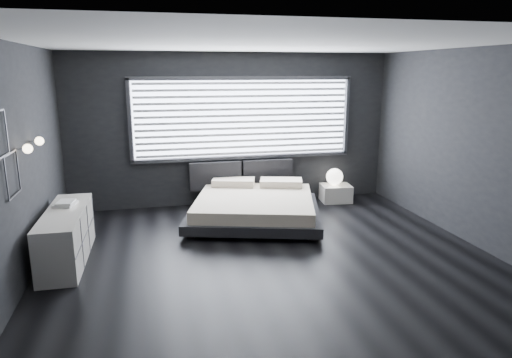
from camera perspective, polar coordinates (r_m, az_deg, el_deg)
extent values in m
plane|color=black|center=(6.28, 1.79, -9.78)|extent=(6.00, 6.00, 0.00)
plane|color=silver|center=(5.78, 2.00, 16.64)|extent=(6.00, 6.00, 0.00)
cube|color=black|center=(8.53, -2.92, 6.17)|extent=(6.00, 0.04, 2.80)
cube|color=black|center=(3.38, 14.09, -5.58)|extent=(6.00, 0.04, 2.80)
cube|color=black|center=(5.87, -27.69, 1.32)|extent=(0.04, 5.50, 2.80)
cube|color=black|center=(7.25, 25.51, 3.58)|extent=(0.04, 5.50, 2.80)
cube|color=white|center=(8.52, -1.58, 7.60)|extent=(4.00, 0.02, 1.38)
cube|color=#47474C|center=(8.33, -15.52, 6.98)|extent=(0.06, 0.08, 1.48)
cube|color=#47474C|center=(9.12, 11.23, 7.73)|extent=(0.06, 0.08, 1.48)
cube|color=#47474C|center=(8.45, -1.57, 12.51)|extent=(4.14, 0.08, 0.06)
cube|color=#47474C|center=(8.60, -1.51, 2.73)|extent=(4.14, 0.08, 0.06)
cube|color=silver|center=(8.46, -1.49, 7.56)|extent=(3.94, 0.03, 1.32)
cube|color=black|center=(8.51, -5.10, 0.44)|extent=(0.96, 0.16, 0.52)
cube|color=black|center=(8.70, 1.43, 0.78)|extent=(0.96, 0.16, 0.52)
cylinder|color=silver|center=(5.88, -27.31, 3.36)|extent=(0.10, 0.02, 0.02)
sphere|color=#FFE5B7|center=(5.86, -26.65, 3.40)|extent=(0.11, 0.11, 0.11)
cylinder|color=silver|center=(6.45, -26.07, 4.26)|extent=(0.10, 0.02, 0.02)
sphere|color=#FFE5B7|center=(6.44, -25.46, 4.31)|extent=(0.11, 0.11, 0.11)
cube|color=#47474C|center=(5.31, -29.10, 2.44)|extent=(0.01, 0.46, 0.02)
cube|color=#47474C|center=(5.49, -28.74, 5.24)|extent=(0.01, 0.02, 0.46)
cube|color=#47474C|center=(5.55, -28.41, 2.82)|extent=(0.01, 0.46, 0.02)
cube|color=#47474C|center=(5.64, -27.90, -1.77)|extent=(0.01, 0.46, 0.02)
cube|color=#47474C|center=(5.80, -27.59, 1.00)|extent=(0.01, 0.02, 0.46)
cube|color=#47474C|center=(5.37, -28.76, -0.03)|extent=(0.01, 0.02, 0.46)
cube|color=black|center=(7.05, -8.10, -6.92)|extent=(0.14, 0.14, 0.08)
cube|color=black|center=(6.94, 7.06, -7.25)|extent=(0.14, 0.14, 0.08)
cube|color=black|center=(8.59, -5.96, -3.13)|extent=(0.14, 0.14, 0.08)
cube|color=black|center=(8.49, 6.38, -3.33)|extent=(0.14, 0.14, 0.08)
cube|color=black|center=(7.67, -0.17, -4.18)|extent=(2.61, 2.55, 0.15)
cube|color=beige|center=(7.62, -0.17, -2.93)|extent=(2.35, 2.35, 0.19)
cube|color=beige|center=(8.34, -2.84, -0.37)|extent=(0.84, 0.60, 0.13)
cube|color=beige|center=(8.29, 3.15, -0.46)|extent=(0.84, 0.60, 0.13)
cube|color=silver|center=(8.95, 9.93, -1.75)|extent=(0.60, 0.52, 0.32)
sphere|color=white|center=(8.89, 9.79, 0.28)|extent=(0.32, 0.32, 0.32)
cube|color=silver|center=(6.58, -22.59, -6.55)|extent=(0.50, 1.73, 0.69)
cube|color=#47474C|center=(6.54, -20.48, -6.49)|extent=(0.03, 1.70, 0.67)
cube|color=silver|center=(6.72, -22.73, -2.91)|extent=(0.31, 0.36, 0.04)
cube|color=silver|center=(6.69, -22.70, -2.69)|extent=(0.24, 0.30, 0.03)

